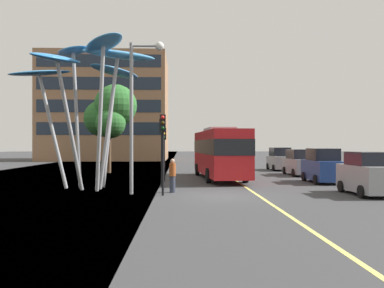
{
  "coord_description": "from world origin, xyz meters",
  "views": [
    {
      "loc": [
        -1.93,
        -19.5,
        2.49
      ],
      "look_at": [
        -1.18,
        7.59,
        2.5
      ],
      "focal_mm": 37.84,
      "sensor_mm": 36.0,
      "label": 1
    }
  ],
  "objects_px": {
    "traffic_light_island_mid": "(164,142)",
    "street_lamp": "(139,97)",
    "traffic_light_kerb_far": "(162,138)",
    "car_side_street": "(280,160)",
    "red_bus": "(219,151)",
    "car_parked_mid": "(323,167)",
    "pedestrian": "(172,176)",
    "traffic_light_kerb_near": "(163,137)",
    "car_parked_near": "(369,175)",
    "car_parked_far": "(300,163)",
    "leaf_sculpture": "(87,69)"
  },
  "relations": [
    {
      "from": "red_bus",
      "to": "car_parked_near",
      "type": "relative_size",
      "value": 2.9
    },
    {
      "from": "traffic_light_island_mid",
      "to": "car_parked_mid",
      "type": "height_order",
      "value": "traffic_light_island_mid"
    },
    {
      "from": "traffic_light_island_mid",
      "to": "red_bus",
      "type": "bearing_deg",
      "value": 24.34
    },
    {
      "from": "car_parked_near",
      "to": "pedestrian",
      "type": "height_order",
      "value": "car_parked_near"
    },
    {
      "from": "traffic_light_island_mid",
      "to": "street_lamp",
      "type": "xyz_separation_m",
      "value": [
        -0.96,
        -6.91,
        2.26
      ]
    },
    {
      "from": "car_parked_near",
      "to": "red_bus",
      "type": "bearing_deg",
      "value": 124.88
    },
    {
      "from": "traffic_light_island_mid",
      "to": "pedestrian",
      "type": "height_order",
      "value": "traffic_light_island_mid"
    },
    {
      "from": "car_parked_near",
      "to": "traffic_light_island_mid",
      "type": "bearing_deg",
      "value": 143.91
    },
    {
      "from": "traffic_light_kerb_far",
      "to": "car_parked_mid",
      "type": "xyz_separation_m",
      "value": [
        10.28,
        2.3,
        -1.83
      ]
    },
    {
      "from": "street_lamp",
      "to": "car_parked_far",
      "type": "bearing_deg",
      "value": 45.77
    },
    {
      "from": "car_parked_far",
      "to": "pedestrian",
      "type": "bearing_deg",
      "value": -131.39
    },
    {
      "from": "traffic_light_island_mid",
      "to": "car_side_street",
      "type": "distance_m",
      "value": 15.59
    },
    {
      "from": "leaf_sculpture",
      "to": "car_parked_near",
      "type": "distance_m",
      "value": 15.7
    },
    {
      "from": "traffic_light_kerb_near",
      "to": "car_side_street",
      "type": "relative_size",
      "value": 0.96
    },
    {
      "from": "red_bus",
      "to": "car_side_street",
      "type": "bearing_deg",
      "value": 54.94
    },
    {
      "from": "red_bus",
      "to": "car_side_street",
      "type": "height_order",
      "value": "red_bus"
    },
    {
      "from": "leaf_sculpture",
      "to": "traffic_light_island_mid",
      "type": "height_order",
      "value": "leaf_sculpture"
    },
    {
      "from": "pedestrian",
      "to": "red_bus",
      "type": "bearing_deg",
      "value": 68.43
    },
    {
      "from": "traffic_light_kerb_far",
      "to": "car_side_street",
      "type": "distance_m",
      "value": 18.34
    },
    {
      "from": "car_parked_far",
      "to": "traffic_light_island_mid",
      "type": "bearing_deg",
      "value": -154.75
    },
    {
      "from": "car_parked_mid",
      "to": "car_parked_far",
      "type": "xyz_separation_m",
      "value": [
        0.38,
        6.26,
        -0.06
      ]
    },
    {
      "from": "car_parked_mid",
      "to": "street_lamp",
      "type": "relative_size",
      "value": 0.51
    },
    {
      "from": "traffic_light_kerb_far",
      "to": "car_parked_far",
      "type": "bearing_deg",
      "value": 38.77
    },
    {
      "from": "traffic_light_kerb_near",
      "to": "car_parked_near",
      "type": "bearing_deg",
      "value": -0.02
    },
    {
      "from": "leaf_sculpture",
      "to": "traffic_light_island_mid",
      "type": "distance_m",
      "value": 7.35
    },
    {
      "from": "traffic_light_kerb_near",
      "to": "traffic_light_island_mid",
      "type": "relative_size",
      "value": 1.09
    },
    {
      "from": "leaf_sculpture",
      "to": "traffic_light_kerb_far",
      "type": "bearing_deg",
      "value": 15.68
    },
    {
      "from": "red_bus",
      "to": "car_parked_mid",
      "type": "relative_size",
      "value": 2.86
    },
    {
      "from": "car_parked_mid",
      "to": "street_lamp",
      "type": "distance_m",
      "value": 13.17
    },
    {
      "from": "car_parked_mid",
      "to": "pedestrian",
      "type": "relative_size",
      "value": 2.22
    },
    {
      "from": "car_side_street",
      "to": "car_parked_mid",
      "type": "bearing_deg",
      "value": -91.38
    },
    {
      "from": "car_parked_far",
      "to": "traffic_light_kerb_far",
      "type": "bearing_deg",
      "value": -141.23
    },
    {
      "from": "traffic_light_kerb_near",
      "to": "car_parked_far",
      "type": "height_order",
      "value": "traffic_light_kerb_near"
    },
    {
      "from": "traffic_light_kerb_near",
      "to": "car_parked_mid",
      "type": "bearing_deg",
      "value": 32.15
    },
    {
      "from": "pedestrian",
      "to": "car_parked_mid",
      "type": "bearing_deg",
      "value": 27.8
    },
    {
      "from": "car_side_street",
      "to": "pedestrian",
      "type": "height_order",
      "value": "car_side_street"
    },
    {
      "from": "car_parked_mid",
      "to": "car_side_street",
      "type": "bearing_deg",
      "value": 88.62
    },
    {
      "from": "leaf_sculpture",
      "to": "car_parked_far",
      "type": "distance_m",
      "value": 18.49
    },
    {
      "from": "traffic_light_island_mid",
      "to": "car_parked_near",
      "type": "xyz_separation_m",
      "value": [
        10.35,
        -7.54,
        -1.6
      ]
    },
    {
      "from": "leaf_sculpture",
      "to": "car_side_street",
      "type": "bearing_deg",
      "value": 47.56
    },
    {
      "from": "street_lamp",
      "to": "pedestrian",
      "type": "xyz_separation_m",
      "value": [
        1.65,
        0.62,
        -3.98
      ]
    },
    {
      "from": "red_bus",
      "to": "car_parked_far",
      "type": "xyz_separation_m",
      "value": [
        6.8,
        3.28,
        -1.02
      ]
    },
    {
      "from": "traffic_light_kerb_near",
      "to": "car_parked_far",
      "type": "xyz_separation_m",
      "value": [
        10.41,
        12.57,
        -1.85
      ]
    },
    {
      "from": "red_bus",
      "to": "leaf_sculpture",
      "type": "height_order",
      "value": "leaf_sculpture"
    },
    {
      "from": "traffic_light_island_mid",
      "to": "car_side_street",
      "type": "height_order",
      "value": "traffic_light_island_mid"
    },
    {
      "from": "car_parked_far",
      "to": "car_side_street",
      "type": "bearing_deg",
      "value": 90.66
    },
    {
      "from": "leaf_sculpture",
      "to": "pedestrian",
      "type": "height_order",
      "value": "leaf_sculpture"
    },
    {
      "from": "traffic_light_kerb_near",
      "to": "pedestrian",
      "type": "height_order",
      "value": "traffic_light_kerb_near"
    },
    {
      "from": "traffic_light_island_mid",
      "to": "street_lamp",
      "type": "bearing_deg",
      "value": -97.9
    },
    {
      "from": "car_parked_near",
      "to": "street_lamp",
      "type": "height_order",
      "value": "street_lamp"
    }
  ]
}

